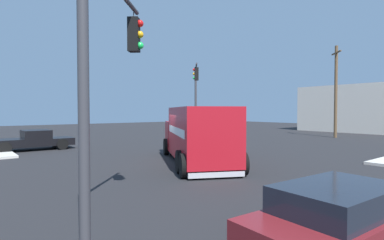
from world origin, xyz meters
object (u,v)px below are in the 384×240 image
(traffic_light_primary, at_px, (196,93))
(sedan_maroon, at_px, (341,219))
(utility_pole, at_px, (336,90))
(delivery_truck, at_px, (197,134))
(pickup_black, at_px, (33,140))
(traffic_light_secondary, at_px, (107,59))

(traffic_light_primary, relative_size, sedan_maroon, 1.46)
(utility_pole, bearing_deg, delivery_truck, -82.14)
(delivery_truck, xyz_separation_m, utility_pole, (-2.83, 20.52, 3.26))
(traffic_light_primary, xyz_separation_m, pickup_black, (-3.74, -11.49, -3.48))
(delivery_truck, bearing_deg, traffic_light_secondary, -51.81)
(delivery_truck, distance_m, utility_pole, 20.97)
(delivery_truck, height_order, pickup_black, delivery_truck)
(traffic_light_secondary, distance_m, pickup_black, 17.26)
(traffic_light_primary, height_order, traffic_light_secondary, traffic_light_primary)
(pickup_black, bearing_deg, delivery_truck, 25.92)
(pickup_black, relative_size, sedan_maroon, 1.18)
(pickup_black, bearing_deg, traffic_light_primary, 71.97)
(traffic_light_secondary, bearing_deg, sedan_maroon, 41.98)
(delivery_truck, height_order, traffic_light_primary, traffic_light_primary)
(traffic_light_primary, height_order, sedan_maroon, traffic_light_primary)
(delivery_truck, distance_m, sedan_maroon, 10.09)
(delivery_truck, bearing_deg, pickup_black, -154.08)
(delivery_truck, relative_size, traffic_light_secondary, 1.43)
(traffic_light_secondary, xyz_separation_m, pickup_black, (-16.89, 1.77, -3.08))
(traffic_light_primary, bearing_deg, utility_pole, 72.24)
(delivery_truck, bearing_deg, utility_pole, 97.86)
(utility_pole, bearing_deg, traffic_light_primary, -107.76)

